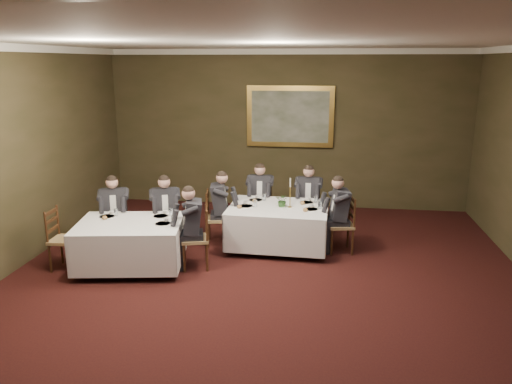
% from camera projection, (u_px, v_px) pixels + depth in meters
% --- Properties ---
extents(ground, '(10.00, 10.00, 0.00)m').
position_uv_depth(ground, '(258.00, 306.00, 6.81)').
color(ground, black).
rests_on(ground, ground).
extents(ceiling, '(8.00, 10.00, 0.10)m').
position_uv_depth(ceiling, '(258.00, 39.00, 5.92)').
color(ceiling, silver).
rests_on(ceiling, back_wall).
extents(back_wall, '(8.00, 0.10, 3.50)m').
position_uv_depth(back_wall, '(287.00, 130.00, 11.15)').
color(back_wall, '#333019').
rests_on(back_wall, ground).
extents(crown_molding, '(8.00, 10.00, 0.12)m').
position_uv_depth(crown_molding, '(258.00, 44.00, 5.93)').
color(crown_molding, white).
rests_on(crown_molding, back_wall).
extents(table_main, '(1.79, 1.39, 0.67)m').
position_uv_depth(table_main, '(278.00, 224.00, 8.84)').
color(table_main, '#32180D').
rests_on(table_main, ground).
extents(table_second, '(1.83, 1.50, 0.67)m').
position_uv_depth(table_second, '(130.00, 241.00, 7.97)').
color(table_second, '#32180D').
rests_on(table_second, ground).
extents(chair_main_backleft, '(0.45, 0.43, 1.00)m').
position_uv_depth(chair_main_backleft, '(260.00, 216.00, 9.82)').
color(chair_main_backleft, olive).
rests_on(chair_main_backleft, ground).
extents(diner_main_backleft, '(0.43, 0.49, 1.35)m').
position_uv_depth(diner_main_backleft, '(260.00, 205.00, 9.75)').
color(diner_main_backleft, black).
rests_on(diner_main_backleft, chair_main_backleft).
extents(chair_main_backright, '(0.46, 0.44, 1.00)m').
position_uv_depth(chair_main_backright, '(308.00, 219.00, 9.66)').
color(chair_main_backright, olive).
rests_on(chair_main_backright, ground).
extents(diner_main_backright, '(0.43, 0.50, 1.35)m').
position_uv_depth(diner_main_backright, '(308.00, 207.00, 9.59)').
color(diner_main_backright, black).
rests_on(diner_main_backright, chair_main_backright).
extents(chair_main_endleft, '(0.49, 0.50, 1.00)m').
position_uv_depth(chair_main_endleft, '(218.00, 229.00, 9.06)').
color(chair_main_endleft, olive).
rests_on(chair_main_endleft, ground).
extents(diner_main_endleft, '(0.54, 0.47, 1.35)m').
position_uv_depth(diner_main_endleft, '(218.00, 217.00, 9.01)').
color(diner_main_endleft, black).
rests_on(diner_main_endleft, chair_main_endleft).
extents(chair_main_endright, '(0.49, 0.50, 1.00)m').
position_uv_depth(chair_main_endright, '(341.00, 236.00, 8.71)').
color(chair_main_endright, olive).
rests_on(chair_main_endright, ground).
extents(diner_main_endright, '(0.54, 0.47, 1.35)m').
position_uv_depth(diner_main_endright, '(341.00, 223.00, 8.65)').
color(diner_main_endright, black).
rests_on(diner_main_endright, chair_main_endright).
extents(chair_sec_backleft, '(0.55, 0.53, 1.00)m').
position_uv_depth(chair_sec_backleft, '(116.00, 234.00, 8.82)').
color(chair_sec_backleft, olive).
rests_on(chair_sec_backleft, ground).
extents(diner_sec_backleft, '(0.53, 0.58, 1.35)m').
position_uv_depth(diner_sec_backleft, '(115.00, 222.00, 8.75)').
color(diner_sec_backleft, black).
rests_on(diner_sec_backleft, chair_sec_backleft).
extents(chair_sec_backright, '(0.55, 0.54, 1.00)m').
position_uv_depth(chair_sec_backright, '(167.00, 233.00, 8.84)').
color(chair_sec_backright, olive).
rests_on(chair_sec_backright, ground).
extents(diner_sec_backright, '(0.54, 0.59, 1.35)m').
position_uv_depth(diner_sec_backright, '(166.00, 221.00, 8.77)').
color(diner_sec_backright, black).
rests_on(diner_sec_backright, chair_sec_backright).
extents(chair_sec_endright, '(0.52, 0.53, 1.00)m').
position_uv_depth(chair_sec_endright, '(196.00, 250.00, 8.04)').
color(chair_sec_endright, olive).
rests_on(chair_sec_endright, ground).
extents(diner_sec_endright, '(0.57, 0.51, 1.35)m').
position_uv_depth(diner_sec_endright, '(195.00, 237.00, 7.98)').
color(diner_sec_endright, black).
rests_on(diner_sec_endright, chair_sec_endright).
extents(chair_sec_endleft, '(0.43, 0.45, 1.00)m').
position_uv_depth(chair_sec_endleft, '(66.00, 252.00, 7.99)').
color(chair_sec_endleft, olive).
rests_on(chair_sec_endleft, ground).
extents(centerpiece, '(0.27, 0.24, 0.25)m').
position_uv_depth(centerpiece, '(283.00, 200.00, 8.73)').
color(centerpiece, '#2D5926').
rests_on(centerpiece, table_main).
extents(candlestick, '(0.08, 0.08, 0.54)m').
position_uv_depth(candlestick, '(290.00, 196.00, 8.67)').
color(candlestick, gold).
rests_on(candlestick, table_main).
extents(place_setting_table_main, '(0.33, 0.31, 0.14)m').
position_uv_depth(place_setting_table_main, '(259.00, 198.00, 9.20)').
color(place_setting_table_main, white).
rests_on(place_setting_table_main, table_main).
extents(place_setting_table_second, '(0.33, 0.31, 0.14)m').
position_uv_depth(place_setting_table_second, '(110.00, 214.00, 8.22)').
color(place_setting_table_second, white).
rests_on(place_setting_table_second, table_second).
extents(painting, '(1.92, 0.09, 1.34)m').
position_uv_depth(painting, '(290.00, 117.00, 11.01)').
color(painting, gold).
rests_on(painting, back_wall).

